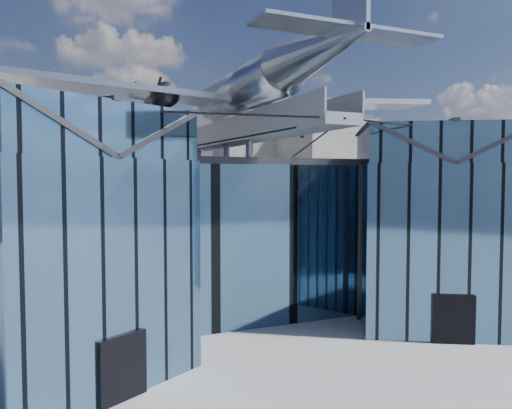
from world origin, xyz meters
name	(u,v)px	position (x,y,z in m)	size (l,w,h in m)	color
ground_plane	(271,339)	(0.00, 0.00, 0.00)	(120.00, 120.00, 0.00)	gray
museum	(232,227)	(0.00, 5.82, 5.54)	(32.88, 24.50, 17.60)	#456A8D
bg_towers	(135,169)	(1.45, 50.49, 10.01)	(77.00, 24.50, 26.00)	gray
tree_side_e	(414,233)	(21.26, 13.24, 3.46)	(3.82, 3.82, 5.11)	#341F15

